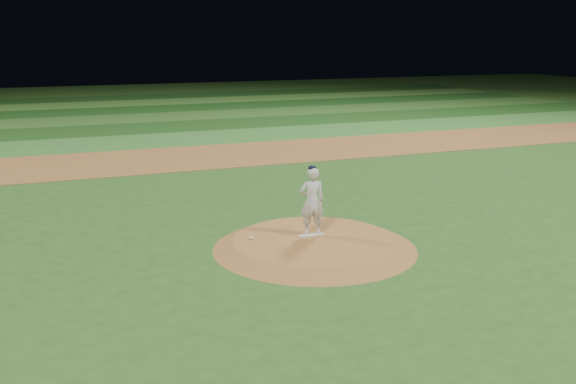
{
  "coord_description": "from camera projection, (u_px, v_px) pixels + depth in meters",
  "views": [
    {
      "loc": [
        -6.59,
        -15.09,
        5.64
      ],
      "look_at": [
        0.0,
        2.0,
        1.1
      ],
      "focal_mm": 40.0,
      "sensor_mm": 36.0,
      "label": 1
    }
  ],
  "objects": [
    {
      "name": "pitching_rubber",
      "position": [
        311.0,
        235.0,
        17.55
      ],
      "size": [
        0.69,
        0.18,
        0.03
      ],
      "primitive_type": "cube",
      "rotation": [
        0.0,
        0.0,
        0.01
      ],
      "color": "silver",
      "rests_on": "pitchers_mound"
    },
    {
      "name": "rosin_bag",
      "position": [
        251.0,
        238.0,
        17.28
      ],
      "size": [
        0.12,
        0.12,
        0.07
      ],
      "primitive_type": "ellipsoid",
      "color": "silver",
      "rests_on": "pitchers_mound"
    },
    {
      "name": "ground",
      "position": [
        315.0,
        248.0,
        17.32
      ],
      "size": [
        120.0,
        120.0,
        0.0
      ],
      "primitive_type": "plane",
      "color": "#28541B",
      "rests_on": "ground"
    },
    {
      "name": "pitcher_on_mound",
      "position": [
        312.0,
        201.0,
        17.43
      ],
      "size": [
        0.75,
        0.55,
        1.95
      ],
      "color": "silver",
      "rests_on": "pitchers_mound"
    },
    {
      "name": "outfield_stripe_3",
      "position": [
        134.0,
        110.0,
        48.56
      ],
      "size": [
        70.0,
        5.0,
        0.02
      ],
      "primitive_type": "cube",
      "color": "#194817",
      "rests_on": "ground"
    },
    {
      "name": "outfield_stripe_4",
      "position": [
        125.0,
        103.0,
        53.09
      ],
      "size": [
        70.0,
        5.0,
        0.02
      ],
      "primitive_type": "cube",
      "color": "#3E762B",
      "rests_on": "ground"
    },
    {
      "name": "pitchers_mound",
      "position": [
        315.0,
        244.0,
        17.29
      ],
      "size": [
        5.5,
        5.5,
        0.25
      ],
      "primitive_type": "cone",
      "color": "#9E6631",
      "rests_on": "ground"
    },
    {
      "name": "outfield_stripe_1",
      "position": [
        157.0,
        127.0,
        39.51
      ],
      "size": [
        70.0,
        5.0,
        0.02
      ],
      "primitive_type": "cube",
      "color": "#1B4717",
      "rests_on": "ground"
    },
    {
      "name": "outfield_stripe_0",
      "position": [
        173.0,
        140.0,
        34.98
      ],
      "size": [
        70.0,
        5.0,
        0.02
      ],
      "primitive_type": "cube",
      "color": "#317229",
      "rests_on": "ground"
    },
    {
      "name": "outfield_stripe_2",
      "position": [
        144.0,
        118.0,
        44.04
      ],
      "size": [
        70.0,
        5.0,
        0.02
      ],
      "primitive_type": "cube",
      "color": "#316324",
      "rests_on": "ground"
    },
    {
      "name": "infield_dirt_band",
      "position": [
        196.0,
        157.0,
        30.0
      ],
      "size": [
        70.0,
        6.0,
        0.02
      ],
      "primitive_type": "cube",
      "color": "#915C2D",
      "rests_on": "ground"
    },
    {
      "name": "outfield_stripe_5",
      "position": [
        118.0,
        98.0,
        57.62
      ],
      "size": [
        70.0,
        5.0,
        0.02
      ],
      "primitive_type": "cube",
      "color": "#184315",
      "rests_on": "ground"
    }
  ]
}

